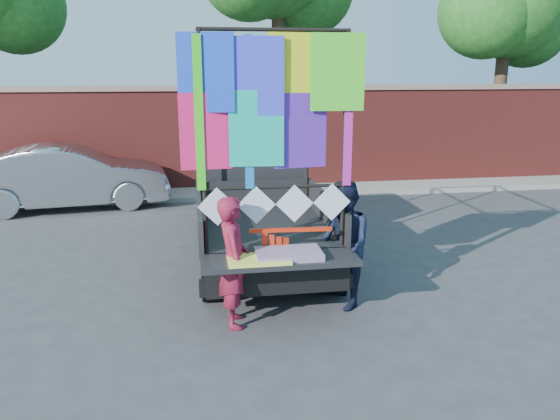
{
  "coord_description": "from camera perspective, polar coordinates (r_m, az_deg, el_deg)",
  "views": [
    {
      "loc": [
        -1.34,
        -6.78,
        3.01
      ],
      "look_at": [
        -0.26,
        0.03,
        1.22
      ],
      "focal_mm": 35.0,
      "sensor_mm": 36.0,
      "label": 1
    }
  ],
  "objects": [
    {
      "name": "ground",
      "position": [
        7.54,
        2.01,
        -9.01
      ],
      "size": [
        90.0,
        90.0,
        0.0
      ],
      "primitive_type": "plane",
      "color": "#38383A",
      "rests_on": "ground"
    },
    {
      "name": "brick_wall",
      "position": [
        13.95,
        -3.49,
        7.58
      ],
      "size": [
        30.0,
        0.45,
        2.61
      ],
      "color": "maroon",
      "rests_on": "ground"
    },
    {
      "name": "curb",
      "position": [
        13.47,
        -3.11,
        1.88
      ],
      "size": [
        30.0,
        1.2,
        0.12
      ],
      "primitive_type": "cube",
      "color": "gray",
      "rests_on": "ground"
    },
    {
      "name": "tree_right",
      "position": [
        17.42,
        22.93,
        19.21
      ],
      "size": [
        4.2,
        3.3,
        6.62
      ],
      "color": "#38281C",
      "rests_on": "ground"
    },
    {
      "name": "pickup_truck",
      "position": [
        9.34,
        -2.96,
        1.28
      ],
      "size": [
        2.19,
        5.5,
        3.46
      ],
      "color": "black",
      "rests_on": "ground"
    },
    {
      "name": "sedan",
      "position": [
        12.9,
        -21.11,
        3.24
      ],
      "size": [
        4.39,
        2.02,
        1.4
      ],
      "primitive_type": "imported",
      "rotation": [
        0.0,
        0.0,
        1.7
      ],
      "color": "#ACAEB3",
      "rests_on": "ground"
    },
    {
      "name": "woman",
      "position": [
        6.5,
        -4.88,
        -5.43
      ],
      "size": [
        0.4,
        0.59,
        1.59
      ],
      "primitive_type": "imported",
      "rotation": [
        0.0,
        0.0,
        1.6
      ],
      "color": "maroon",
      "rests_on": "ground"
    },
    {
      "name": "man",
      "position": [
        7.02,
        6.61,
        -3.66
      ],
      "size": [
        0.74,
        0.89,
        1.66
      ],
      "primitive_type": "imported",
      "rotation": [
        0.0,
        0.0,
        -1.42
      ],
      "color": "#131A31",
      "rests_on": "ground"
    },
    {
      "name": "streamer_bundle",
      "position": [
        6.67,
        0.17,
        -3.83
      ],
      "size": [
        1.01,
        0.12,
        0.69
      ],
      "color": "red",
      "rests_on": "ground"
    }
  ]
}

